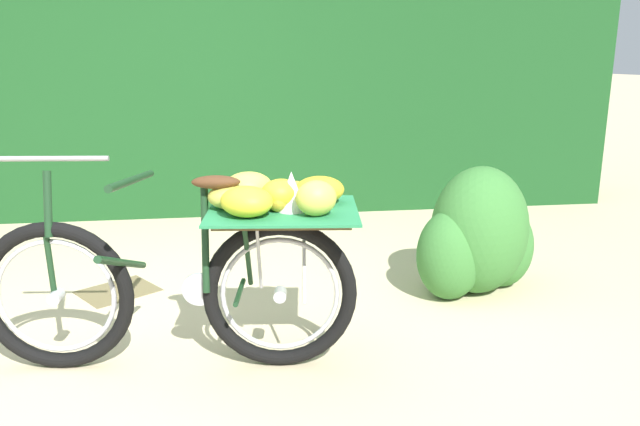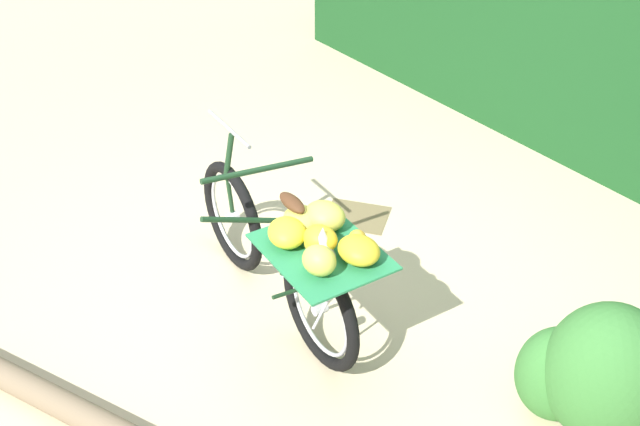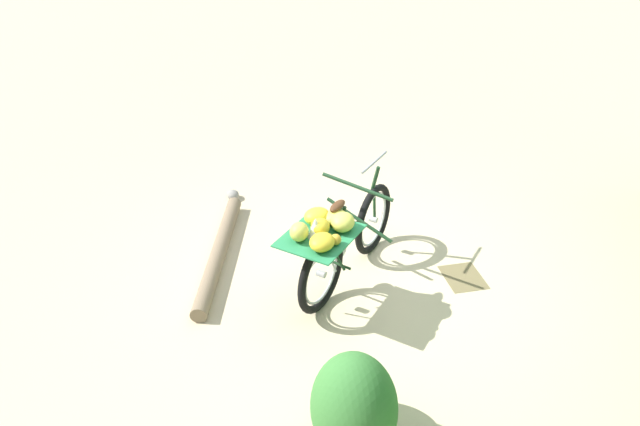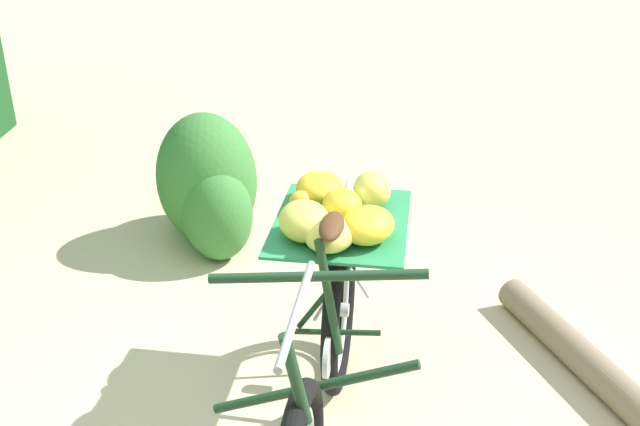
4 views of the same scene
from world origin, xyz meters
name	(u,v)px [view 2 (image 2 of 4)]	position (x,y,z in m)	size (l,w,h in m)	color
ground_plane	(312,285)	(0.00, 0.00, 0.00)	(60.00, 60.00, 0.00)	beige
bicycle	(287,251)	(-0.03, -0.37, 0.54)	(1.52, 1.41, 1.03)	black
fallen_log	(97,422)	(-0.72, -1.46, 0.08)	(0.15, 0.15, 1.96)	#7F6B51
shrub_cluster	(601,379)	(1.72, -0.71, 0.35)	(0.84, 0.57, 0.80)	#387533
leaf_litter_patch	(357,216)	(0.09, 0.82, 0.00)	(0.44, 0.36, 0.01)	olive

